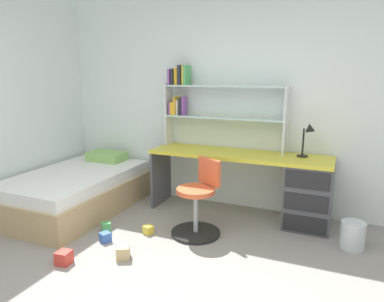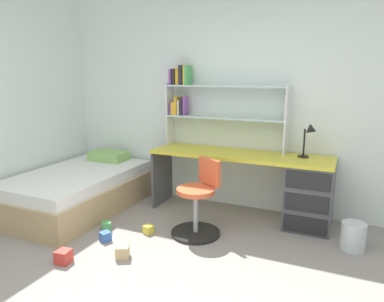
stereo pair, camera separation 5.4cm
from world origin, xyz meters
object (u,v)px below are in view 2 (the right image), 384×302
Objects in this scene: waste_bin at (353,236)px; toy_block_blue_4 at (105,237)px; swivel_chair at (198,205)px; bed_platform at (78,190)px; toy_block_yellow_0 at (148,229)px; bookshelf_hutch at (208,101)px; desk at (288,186)px; desk_lamp at (310,135)px; toy_block_natural_3 at (122,252)px; toy_block_green_1 at (106,226)px; toy_block_red_2 at (64,257)px.

toy_block_blue_4 is (-2.29, -0.83, -0.09)m from waste_bin.
swivel_chair is 1.66m from bed_platform.
toy_block_yellow_0 is (1.18, -0.27, -0.20)m from bed_platform.
bookshelf_hutch is 1.69m from toy_block_yellow_0.
desk is at bearing 151.32° from waste_bin.
desk_lamp is at bearing -4.48° from bookshelf_hutch.
bookshelf_hutch is 3.90× the size of desk_lamp.
bookshelf_hutch is 1.34m from swivel_chair.
bed_platform reaches higher than toy_block_blue_4.
swivel_chair is at bearing -74.36° from bookshelf_hutch.
toy_block_blue_4 is (0.87, -0.60, -0.19)m from bed_platform.
desk_lamp is (1.23, -0.10, -0.33)m from bookshelf_hutch.
bed_platform is 1.48m from toy_block_natural_3.
toy_block_yellow_0 is at bearing -155.92° from swivel_chair.
swivel_chair is 2.97× the size of waste_bin.
toy_block_green_1 is at bearing -160.48° from swivel_chair.
swivel_chair is at bearing 19.52° from toy_block_green_1.
waste_bin is 2.52m from toy_block_green_1.
bookshelf_hutch is at bearing 58.84° from toy_block_green_1.
bookshelf_hutch is at bearing 82.81° from toy_block_natural_3.
desk_lamp reaches higher than toy_block_blue_4.
desk is at bearing 13.92° from bed_platform.
toy_block_blue_4 is (-0.31, -0.33, 0.00)m from toy_block_yellow_0.
waste_bin is at bearing 14.30° from toy_block_green_1.
swivel_chair is 9.10× the size of toy_block_yellow_0.
desk_lamp is 4.37× the size of toy_block_yellow_0.
toy_block_yellow_0 is at bearing -12.99° from bed_platform.
toy_block_yellow_0 is 0.94× the size of toy_block_green_1.
desk_lamp is (0.19, 0.07, 0.58)m from desk.
waste_bin is 2.05m from toy_block_yellow_0.
toy_block_yellow_0 is 0.45m from toy_block_blue_4.
toy_block_natural_3 is at bearing -131.08° from desk.
toy_block_yellow_0 is (-1.98, -0.50, -0.09)m from waste_bin.
desk_lamp is at bearing 138.39° from waste_bin.
toy_block_red_2 is (0.79, -1.10, -0.18)m from bed_platform.
desk_lamp is 1.11m from waste_bin.
toy_block_red_2 is 1.02× the size of toy_block_natural_3.
waste_bin is (1.73, -0.54, -1.21)m from bookshelf_hutch.
swivel_chair reaches higher than desk.
toy_block_green_1 is at bearing 139.96° from toy_block_natural_3.
toy_block_natural_3 is at bearing -119.84° from swivel_chair.
toy_block_red_2 is (-1.67, -1.71, -0.37)m from desk.
toy_block_red_2 reaches higher than toy_block_blue_4.
desk_lamp reaches higher than toy_block_natural_3.
bookshelf_hutch is 1.87× the size of swivel_chair.
bookshelf_hutch is 12.55× the size of toy_block_natural_3.
toy_block_blue_4 is at bearing -142.80° from desk.
toy_block_green_1 is at bearing 95.88° from toy_block_red_2.
toy_block_blue_4 is at bearing -34.68° from bed_platform.
desk is 21.95× the size of toy_block_blue_4.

